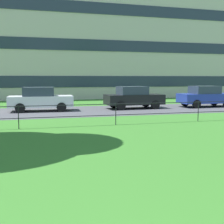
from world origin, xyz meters
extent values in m
cube|color=#4C4C51|center=(0.00, 18.63, 0.00)|extent=(80.00, 6.28, 0.01)
cylinder|color=black|center=(-2.11, 12.63, 0.50)|extent=(0.04, 0.04, 1.00)
cylinder|color=black|center=(2.11, 12.63, 0.50)|extent=(0.04, 0.04, 1.00)
cylinder|color=black|center=(6.32, 12.63, 0.50)|extent=(0.04, 0.04, 1.00)
cylinder|color=black|center=(0.00, 12.63, 0.45)|extent=(29.47, 0.03, 0.03)
cylinder|color=black|center=(0.00, 12.63, 0.95)|extent=(29.47, 0.03, 0.03)
cube|color=silver|center=(-1.00, 19.23, 0.64)|extent=(4.05, 1.83, 0.68)
cube|color=#2D3847|center=(-1.15, 19.24, 1.26)|extent=(1.95, 1.58, 0.56)
cylinder|color=black|center=(0.27, 20.00, 0.30)|extent=(0.61, 0.22, 0.60)
cylinder|color=black|center=(0.21, 18.38, 0.30)|extent=(0.61, 0.22, 0.60)
cylinder|color=black|center=(-2.21, 20.08, 0.30)|extent=(0.61, 0.22, 0.60)
cylinder|color=black|center=(-2.26, 18.46, 0.30)|extent=(0.61, 0.22, 0.60)
cube|color=black|center=(5.31, 19.20, 0.64)|extent=(4.06, 1.84, 0.68)
cube|color=#2D3847|center=(5.16, 19.20, 1.26)|extent=(1.95, 1.59, 0.56)
cylinder|color=black|center=(6.52, 20.05, 0.30)|extent=(0.61, 0.22, 0.60)
cylinder|color=black|center=(6.57, 18.44, 0.30)|extent=(0.61, 0.22, 0.60)
cylinder|color=black|center=(4.04, 19.96, 0.30)|extent=(0.61, 0.22, 0.60)
cylinder|color=black|center=(4.09, 18.35, 0.30)|extent=(0.61, 0.22, 0.60)
cube|color=#233899|center=(10.83, 18.96, 0.64)|extent=(4.01, 1.73, 0.68)
cube|color=#2D3847|center=(10.68, 18.96, 1.26)|extent=(1.91, 1.53, 0.56)
cylinder|color=black|center=(12.07, 19.76, 0.30)|extent=(0.60, 0.20, 0.60)
cylinder|color=black|center=(9.59, 19.78, 0.30)|extent=(0.60, 0.20, 0.60)
cylinder|color=black|center=(9.58, 18.16, 0.30)|extent=(0.60, 0.20, 0.60)
cube|color=beige|center=(6.20, 35.87, 8.85)|extent=(39.86, 14.41, 17.70)
cube|color=#283342|center=(6.20, 28.63, 1.77)|extent=(33.48, 0.06, 1.10)
cube|color=#283342|center=(6.20, 28.63, 5.31)|extent=(33.48, 0.06, 1.10)
cube|color=#283342|center=(6.20, 28.63, 8.85)|extent=(33.48, 0.06, 1.10)
camera|label=1|loc=(-1.52, -0.06, 2.11)|focal=47.11mm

